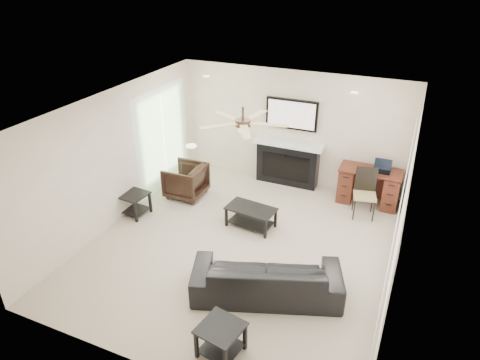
{
  "coord_description": "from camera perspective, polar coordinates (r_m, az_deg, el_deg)",
  "views": [
    {
      "loc": [
        2.43,
        -5.63,
        4.5
      ],
      "look_at": [
        -0.16,
        0.35,
        1.11
      ],
      "focal_mm": 32.0,
      "sensor_mm": 36.0,
      "label": 1
    }
  ],
  "objects": [
    {
      "name": "fireplace_unit",
      "position": [
        9.26,
        6.46,
        4.83
      ],
      "size": [
        1.52,
        0.34,
        1.91
      ],
      "primitive_type": "cube",
      "color": "black",
      "rests_on": "ground"
    },
    {
      "name": "desk_chair",
      "position": [
        8.52,
        16.33,
        -1.83
      ],
      "size": [
        0.5,
        0.52,
        0.97
      ],
      "primitive_type": "cube",
      "rotation": [
        0.0,
        0.0,
        0.21
      ],
      "color": "black",
      "rests_on": "ground"
    },
    {
      "name": "end_table_near",
      "position": [
        5.75,
        -2.56,
        -20.54
      ],
      "size": [
        0.6,
        0.6,
        0.45
      ],
      "primitive_type": "cube",
      "rotation": [
        0.0,
        0.0,
        -0.17
      ],
      "color": "black",
      "rests_on": "ground"
    },
    {
      "name": "armchair",
      "position": [
        9.02,
        -7.25,
        -0.1
      ],
      "size": [
        0.78,
        0.76,
        0.7
      ],
      "primitive_type": "imported",
      "rotation": [
        0.0,
        0.0,
        -1.56
      ],
      "color": "black",
      "rests_on": "ground"
    },
    {
      "name": "room_shell",
      "position": [
        6.75,
        1.76,
        2.83
      ],
      "size": [
        5.5,
        5.54,
        2.52
      ],
      "color": "#C1B29C",
      "rests_on": "ground"
    },
    {
      "name": "desk",
      "position": [
        9.05,
        16.77,
        -0.84
      ],
      "size": [
        1.22,
        0.56,
        0.76
      ],
      "primitive_type": "cube",
      "color": "#381A0E",
      "rests_on": "ground"
    },
    {
      "name": "coffee_table",
      "position": [
        8.01,
        1.46,
        -4.98
      ],
      "size": [
        0.95,
        0.6,
        0.4
      ],
      "primitive_type": "cube",
      "rotation": [
        0.0,
        0.0,
        -0.12
      ],
      "color": "black",
      "rests_on": "ground"
    },
    {
      "name": "sofa",
      "position": [
        6.47,
        3.57,
        -12.78
      ],
      "size": [
        2.35,
        1.54,
        0.64
      ],
      "primitive_type": "imported",
      "rotation": [
        0.0,
        0.0,
        3.48
      ],
      "color": "black",
      "rests_on": "ground"
    },
    {
      "name": "end_table_left",
      "position": [
        8.61,
        -13.86,
        -3.14
      ],
      "size": [
        0.55,
        0.55,
        0.45
      ],
      "primitive_type": "cube",
      "rotation": [
        0.0,
        0.0,
        -0.1
      ],
      "color": "black",
      "rests_on": "ground"
    },
    {
      "name": "laptop",
      "position": [
        8.81,
        18.46,
        1.7
      ],
      "size": [
        0.33,
        0.24,
        0.23
      ],
      "primitive_type": "cube",
      "color": "black",
      "rests_on": "desk"
    }
  ]
}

